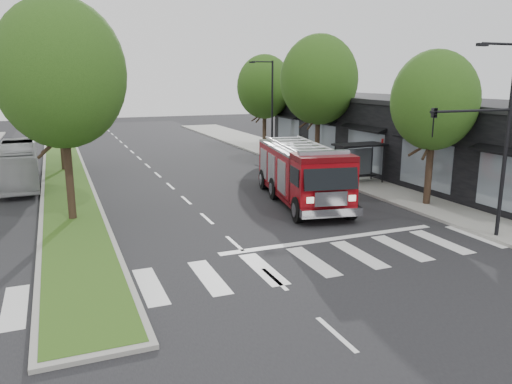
% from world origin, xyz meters
% --- Properties ---
extents(ground, '(140.00, 140.00, 0.00)m').
position_xyz_m(ground, '(0.00, 0.00, 0.00)').
color(ground, black).
rests_on(ground, ground).
extents(sidewalk_right, '(5.00, 80.00, 0.15)m').
position_xyz_m(sidewalk_right, '(12.50, 10.00, 0.07)').
color(sidewalk_right, gray).
rests_on(sidewalk_right, ground).
extents(median, '(3.00, 50.00, 0.15)m').
position_xyz_m(median, '(-6.00, 18.00, 0.08)').
color(median, gray).
rests_on(median, ground).
extents(storefront_row, '(8.00, 30.00, 5.00)m').
position_xyz_m(storefront_row, '(17.00, 10.00, 2.50)').
color(storefront_row, black).
rests_on(storefront_row, ground).
extents(bus_shelter, '(3.20, 1.60, 2.61)m').
position_xyz_m(bus_shelter, '(11.20, 8.15, 2.04)').
color(bus_shelter, black).
rests_on(bus_shelter, ground).
extents(tree_right_near, '(4.40, 4.40, 8.05)m').
position_xyz_m(tree_right_near, '(11.50, 2.00, 5.51)').
color(tree_right_near, black).
rests_on(tree_right_near, ground).
extents(tree_right_mid, '(5.60, 5.60, 9.72)m').
position_xyz_m(tree_right_mid, '(11.50, 14.00, 6.49)').
color(tree_right_mid, black).
rests_on(tree_right_mid, ground).
extents(tree_right_far, '(5.00, 5.00, 8.73)m').
position_xyz_m(tree_right_far, '(11.50, 24.00, 5.84)').
color(tree_right_far, black).
rests_on(tree_right_far, ground).
extents(tree_median_near, '(5.80, 5.80, 10.16)m').
position_xyz_m(tree_median_near, '(-6.00, 6.00, 6.81)').
color(tree_median_near, black).
rests_on(tree_median_near, ground).
extents(tree_median_far, '(5.60, 5.60, 9.72)m').
position_xyz_m(tree_median_far, '(-6.00, 20.00, 6.49)').
color(tree_median_far, black).
rests_on(tree_median_far, ground).
extents(streetlight_right_near, '(4.08, 0.22, 8.00)m').
position_xyz_m(streetlight_right_near, '(9.61, -3.50, 4.67)').
color(streetlight_right_near, black).
rests_on(streetlight_right_near, ground).
extents(streetlight_right_far, '(2.11, 0.20, 8.00)m').
position_xyz_m(streetlight_right_far, '(10.35, 20.00, 4.48)').
color(streetlight_right_far, black).
rests_on(streetlight_right_far, ground).
extents(fire_engine, '(4.51, 9.94, 3.32)m').
position_xyz_m(fire_engine, '(5.73, 5.19, 1.59)').
color(fire_engine, '#4E0408').
rests_on(fire_engine, ground).
extents(city_bus, '(2.52, 9.57, 2.65)m').
position_xyz_m(city_bus, '(-8.74, 15.86, 1.32)').
color(city_bus, '#B7B7BB').
rests_on(city_bus, ground).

